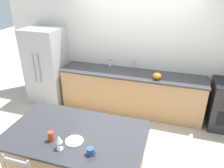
{
  "coord_description": "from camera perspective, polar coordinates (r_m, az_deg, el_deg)",
  "views": [
    {
      "loc": [
        0.85,
        -3.74,
        2.65
      ],
      "look_at": [
        -0.09,
        -0.7,
        1.11
      ],
      "focal_mm": 35.0,
      "sensor_mm": 36.0,
      "label": 1
    }
  ],
  "objects": [
    {
      "name": "ground_plane",
      "position": [
        4.66,
        3.69,
        -8.96
      ],
      "size": [
        18.0,
        18.0,
        0.0
      ],
      "primitive_type": "plane",
      "color": "beige"
    },
    {
      "name": "wall_back",
      "position": [
        4.71,
        6.27,
        9.6
      ],
      "size": [
        6.0,
        0.07,
        2.7
      ],
      "color": "silver",
      "rests_on": "ground_plane"
    },
    {
      "name": "back_counter",
      "position": [
        4.75,
        4.96,
        -1.97
      ],
      "size": [
        3.02,
        0.69,
        0.89
      ],
      "color": "tan",
      "rests_on": "ground_plane"
    },
    {
      "name": "sink_faucet",
      "position": [
        4.7,
        5.78,
        5.44
      ],
      "size": [
        0.02,
        0.13,
        0.22
      ],
      "color": "#ADAFB5",
      "rests_on": "back_counter"
    },
    {
      "name": "kitchen_island",
      "position": [
        3.13,
        -8.84,
        -18.97
      ],
      "size": [
        1.75,
        1.06,
        0.91
      ],
      "color": "tan",
      "rests_on": "ground_plane"
    },
    {
      "name": "refrigerator",
      "position": [
        5.24,
        -16.51,
        4.66
      ],
      "size": [
        0.8,
        0.79,
        1.71
      ],
      "color": "#ADAFB5",
      "rests_on": "ground_plane"
    },
    {
      "name": "dinner_plate",
      "position": [
        2.7,
        -9.83,
        -14.43
      ],
      "size": [
        0.22,
        0.22,
        0.02
      ],
      "color": "white",
      "rests_on": "kitchen_island"
    },
    {
      "name": "wine_glass",
      "position": [
        2.56,
        -13.76,
        -13.84
      ],
      "size": [
        0.08,
        0.08,
        0.19
      ],
      "color": "white",
      "rests_on": "kitchen_island"
    },
    {
      "name": "coffee_mug",
      "position": [
        2.5,
        -5.63,
        -17.1
      ],
      "size": [
        0.11,
        0.08,
        0.09
      ],
      "color": "#335689",
      "rests_on": "kitchen_island"
    },
    {
      "name": "tumbler_cup",
      "position": [
        2.74,
        -15.66,
        -13.01
      ],
      "size": [
        0.07,
        0.07,
        0.12
      ],
      "color": "red",
      "rests_on": "kitchen_island"
    },
    {
      "name": "pumpkin_decoration",
      "position": [
        4.31,
        11.68,
        2.06
      ],
      "size": [
        0.17,
        0.17,
        0.16
      ],
      "color": "orange",
      "rests_on": "back_counter"
    },
    {
      "name": "soap_bottle",
      "position": [
        4.86,
        -0.44,
        5.4
      ],
      "size": [
        0.05,
        0.05,
        0.16
      ],
      "color": "silver",
      "rests_on": "back_counter"
    }
  ]
}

